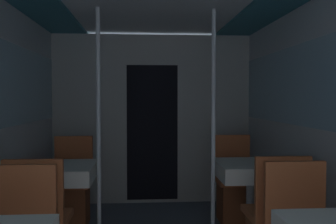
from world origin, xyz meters
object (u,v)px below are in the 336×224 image
(chair_right_far_1, at_px, (235,194))
(support_pole_right_1, at_px, (213,128))
(dining_table_right_1, at_px, (252,175))
(chair_left_far_1, at_px, (71,197))
(dining_table_left_1, at_px, (58,177))
(support_pole_left_1, at_px, (99,128))

(chair_right_far_1, distance_m, support_pole_right_1, 1.04)
(dining_table_right_1, bearing_deg, chair_left_far_1, 160.93)
(dining_table_right_1, distance_m, chair_right_far_1, 0.69)
(dining_table_left_1, height_order, support_pole_left_1, support_pole_left_1)
(support_pole_left_1, xyz_separation_m, support_pole_right_1, (1.03, 0.00, 0.00))
(chair_left_far_1, height_order, support_pole_left_1, support_pole_left_1)
(chair_left_far_1, height_order, chair_right_far_1, same)
(dining_table_left_1, relative_size, support_pole_right_1, 0.35)
(chair_right_far_1, bearing_deg, dining_table_right_1, 90.00)
(support_pole_right_1, bearing_deg, chair_right_far_1, 59.37)
(chair_left_far_1, height_order, support_pole_right_1, support_pole_right_1)
(chair_left_far_1, relative_size, chair_right_far_1, 1.00)
(dining_table_left_1, distance_m, chair_right_far_1, 1.87)
(chair_left_far_1, distance_m, support_pole_left_1, 1.04)
(dining_table_right_1, relative_size, support_pole_right_1, 0.35)
(support_pole_right_1, bearing_deg, dining_table_left_1, 180.00)
(chair_left_far_1, relative_size, support_pole_right_1, 0.43)
(chair_left_far_1, xyz_separation_m, chair_right_far_1, (1.74, 0.00, 0.00))
(chair_left_far_1, bearing_deg, support_pole_left_1, 120.63)
(chair_right_far_1, height_order, support_pole_right_1, support_pole_right_1)
(support_pole_left_1, bearing_deg, chair_left_far_1, 120.63)
(dining_table_right_1, height_order, chair_right_far_1, chair_right_far_1)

